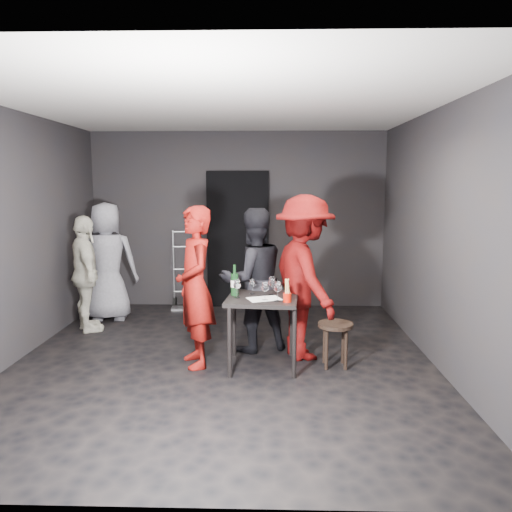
{
  "coord_description": "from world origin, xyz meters",
  "views": [
    {
      "loc": [
        0.5,
        -5.21,
        1.92
      ],
      "look_at": [
        0.34,
        0.25,
        1.12
      ],
      "focal_mm": 35.0,
      "sensor_mm": 36.0,
      "label": 1
    }
  ],
  "objects_px": {
    "server_red": "(195,277)",
    "hand_truck": "(185,294)",
    "woman_black": "(253,273)",
    "bystander_cream": "(86,274)",
    "breadstick_cup": "(287,291)",
    "wine_bottle": "(235,284)",
    "stool": "(335,331)",
    "bystander_grey": "(107,255)",
    "tasting_table": "(262,306)",
    "man_maroon": "(305,261)"
  },
  "relations": [
    {
      "from": "server_red",
      "to": "tasting_table",
      "type": "bearing_deg",
      "value": 65.4
    },
    {
      "from": "tasting_table",
      "to": "server_red",
      "type": "xyz_separation_m",
      "value": [
        -0.7,
        0.03,
        0.3
      ]
    },
    {
      "from": "wine_bottle",
      "to": "stool",
      "type": "bearing_deg",
      "value": -2.28
    },
    {
      "from": "wine_bottle",
      "to": "hand_truck",
      "type": "bearing_deg",
      "value": 111.37
    },
    {
      "from": "bystander_grey",
      "to": "wine_bottle",
      "type": "bearing_deg",
      "value": 133.21
    },
    {
      "from": "stool",
      "to": "wine_bottle",
      "type": "xyz_separation_m",
      "value": [
        -1.06,
        0.04,
        0.49
      ]
    },
    {
      "from": "stool",
      "to": "wine_bottle",
      "type": "distance_m",
      "value": 1.17
    },
    {
      "from": "tasting_table",
      "to": "server_red",
      "type": "distance_m",
      "value": 0.77
    },
    {
      "from": "server_red",
      "to": "wine_bottle",
      "type": "relative_size",
      "value": 5.81
    },
    {
      "from": "stool",
      "to": "breadstick_cup",
      "type": "xyz_separation_m",
      "value": [
        -0.52,
        -0.24,
        0.48
      ]
    },
    {
      "from": "server_red",
      "to": "man_maroon",
      "type": "bearing_deg",
      "value": 81.78
    },
    {
      "from": "bystander_grey",
      "to": "wine_bottle",
      "type": "relative_size",
      "value": 5.61
    },
    {
      "from": "man_maroon",
      "to": "breadstick_cup",
      "type": "bearing_deg",
      "value": 138.19
    },
    {
      "from": "server_red",
      "to": "hand_truck",
      "type": "bearing_deg",
      "value": 170.3
    },
    {
      "from": "hand_truck",
      "to": "bystander_cream",
      "type": "xyz_separation_m",
      "value": [
        -1.07,
        -1.24,
        0.54
      ]
    },
    {
      "from": "bystander_grey",
      "to": "breadstick_cup",
      "type": "relative_size",
      "value": 7.37
    },
    {
      "from": "man_maroon",
      "to": "bystander_cream",
      "type": "distance_m",
      "value": 2.92
    },
    {
      "from": "tasting_table",
      "to": "woman_black",
      "type": "xyz_separation_m",
      "value": [
        -0.11,
        0.55,
        0.25
      ]
    },
    {
      "from": "tasting_table",
      "to": "bystander_cream",
      "type": "relative_size",
      "value": 0.49
    },
    {
      "from": "server_red",
      "to": "woman_black",
      "type": "xyz_separation_m",
      "value": [
        0.59,
        0.51,
        -0.05
      ]
    },
    {
      "from": "tasting_table",
      "to": "wine_bottle",
      "type": "height_order",
      "value": "wine_bottle"
    },
    {
      "from": "woman_black",
      "to": "bystander_grey",
      "type": "xyz_separation_m",
      "value": [
        -2.08,
        1.22,
        0.02
      ]
    },
    {
      "from": "bystander_cream",
      "to": "wine_bottle",
      "type": "xyz_separation_m",
      "value": [
        2.01,
        -1.15,
        0.11
      ]
    },
    {
      "from": "stool",
      "to": "bystander_grey",
      "type": "bearing_deg",
      "value": 149.46
    },
    {
      "from": "hand_truck",
      "to": "man_maroon",
      "type": "distance_m",
      "value": 2.85
    },
    {
      "from": "woman_black",
      "to": "bystander_cream",
      "type": "relative_size",
      "value": 1.18
    },
    {
      "from": "hand_truck",
      "to": "server_red",
      "type": "xyz_separation_m",
      "value": [
        0.53,
        -2.42,
        0.73
      ]
    },
    {
      "from": "tasting_table",
      "to": "bystander_grey",
      "type": "height_order",
      "value": "bystander_grey"
    },
    {
      "from": "wine_bottle",
      "to": "tasting_table",
      "type": "bearing_deg",
      "value": -11.34
    },
    {
      "from": "tasting_table",
      "to": "breadstick_cup",
      "type": "distance_m",
      "value": 0.39
    },
    {
      "from": "bystander_cream",
      "to": "breadstick_cup",
      "type": "relative_size",
      "value": 6.11
    },
    {
      "from": "server_red",
      "to": "breadstick_cup",
      "type": "distance_m",
      "value": 0.99
    },
    {
      "from": "man_maroon",
      "to": "woman_black",
      "type": "bearing_deg",
      "value": 46.88
    },
    {
      "from": "stool",
      "to": "server_red",
      "type": "height_order",
      "value": "server_red"
    },
    {
      "from": "hand_truck",
      "to": "man_maroon",
      "type": "relative_size",
      "value": 0.56
    },
    {
      "from": "bystander_grey",
      "to": "man_maroon",
      "type": "bearing_deg",
      "value": 146.39
    },
    {
      "from": "tasting_table",
      "to": "bystander_cream",
      "type": "distance_m",
      "value": 2.61
    },
    {
      "from": "stool",
      "to": "man_maroon",
      "type": "bearing_deg",
      "value": 136.26
    },
    {
      "from": "woman_black",
      "to": "bystander_grey",
      "type": "height_order",
      "value": "bystander_grey"
    },
    {
      "from": "woman_black",
      "to": "bystander_grey",
      "type": "distance_m",
      "value": 2.41
    },
    {
      "from": "stool",
      "to": "breadstick_cup",
      "type": "distance_m",
      "value": 0.74
    },
    {
      "from": "hand_truck",
      "to": "breadstick_cup",
      "type": "bearing_deg",
      "value": -67.03
    },
    {
      "from": "bystander_grey",
      "to": "wine_bottle",
      "type": "xyz_separation_m",
      "value": [
        1.9,
        -1.7,
        -0.04
      ]
    },
    {
      "from": "bystander_grey",
      "to": "bystander_cream",
      "type": "bearing_deg",
      "value": 74.02
    },
    {
      "from": "bystander_cream",
      "to": "hand_truck",
      "type": "bearing_deg",
      "value": -71.69
    },
    {
      "from": "hand_truck",
      "to": "server_red",
      "type": "bearing_deg",
      "value": -83.72
    },
    {
      "from": "bystander_grey",
      "to": "tasting_table",
      "type": "bearing_deg",
      "value": 136.3
    },
    {
      "from": "stool",
      "to": "breadstick_cup",
      "type": "height_order",
      "value": "breadstick_cup"
    },
    {
      "from": "breadstick_cup",
      "to": "tasting_table",
      "type": "bearing_deg",
      "value": 138.42
    },
    {
      "from": "stool",
      "to": "breadstick_cup",
      "type": "bearing_deg",
      "value": -155.24
    }
  ]
}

